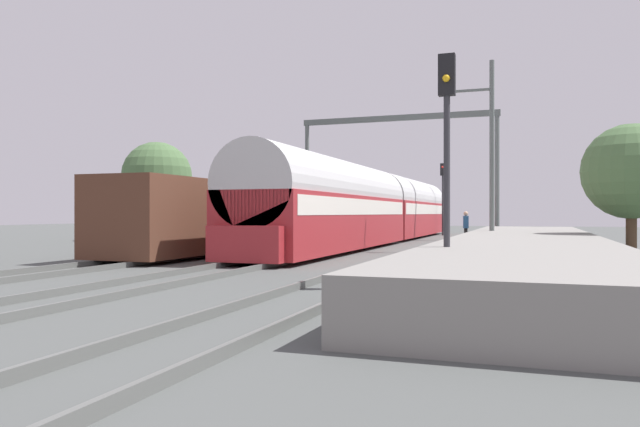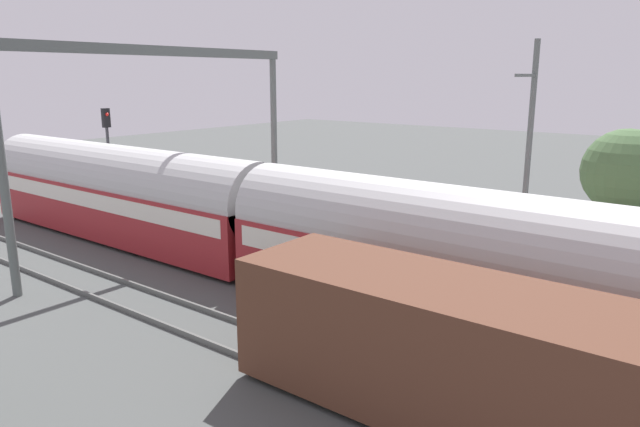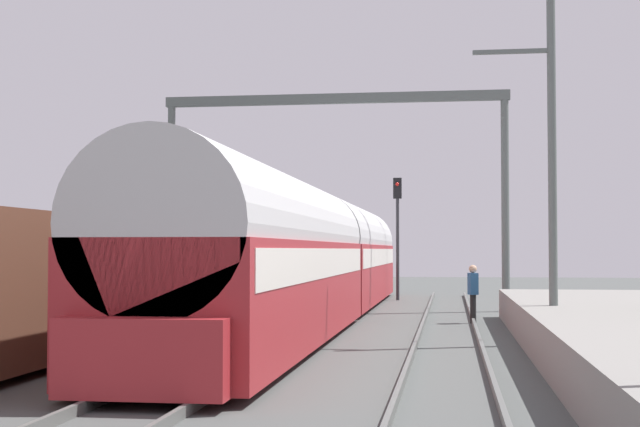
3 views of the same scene
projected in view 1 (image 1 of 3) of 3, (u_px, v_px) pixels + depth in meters
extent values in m
plane|color=#4B4E4D|center=(280.00, 261.00, 20.31)|extent=(120.00, 120.00, 0.00)
cube|color=#5B5D5A|center=(159.00, 255.00, 21.92)|extent=(0.08, 60.00, 0.16)
cube|color=#5B5D5A|center=(193.00, 256.00, 21.44)|extent=(0.08, 60.00, 0.16)
cube|color=#5B5D5A|center=(261.00, 258.00, 20.55)|extent=(0.08, 60.00, 0.16)
cube|color=#5B5D5A|center=(299.00, 259.00, 20.07)|extent=(0.08, 60.00, 0.16)
cube|color=#5B5D5A|center=(377.00, 262.00, 19.17)|extent=(0.08, 60.00, 0.16)
cube|color=#5B5D5A|center=(422.00, 263.00, 18.69)|extent=(0.08, 60.00, 0.16)
cube|color=gray|center=(527.00, 249.00, 19.54)|extent=(4.40, 28.00, 0.90)
cube|color=maroon|center=(332.00, 222.00, 25.62)|extent=(2.90, 16.00, 2.20)
cube|color=silver|center=(332.00, 207.00, 25.62)|extent=(2.93, 15.36, 0.64)
cylinder|color=#BCBCBC|center=(332.00, 192.00, 25.62)|extent=(2.84, 16.00, 2.84)
cube|color=maroon|center=(407.00, 219.00, 41.03)|extent=(2.90, 16.00, 2.20)
cube|color=silver|center=(407.00, 209.00, 41.03)|extent=(2.93, 15.36, 0.64)
cylinder|color=#BCBCBC|center=(407.00, 200.00, 41.03)|extent=(2.84, 16.00, 2.84)
cube|color=maroon|center=(245.00, 244.00, 17.85)|extent=(2.40, 0.50, 1.10)
cube|color=#563323|center=(216.00, 216.00, 24.47)|extent=(2.80, 13.00, 2.70)
cube|color=black|center=(216.00, 248.00, 24.47)|extent=(2.52, 11.96, 0.10)
cylinder|color=black|center=(466.00, 236.00, 31.17)|extent=(0.21, 0.21, 0.85)
cube|color=#285684|center=(466.00, 222.00, 31.17)|extent=(0.32, 0.44, 0.64)
sphere|color=tan|center=(466.00, 214.00, 31.17)|extent=(0.24, 0.24, 0.24)
cylinder|color=#2D2D33|center=(447.00, 192.00, 12.97)|extent=(0.14, 0.14, 4.19)
cube|color=black|center=(447.00, 75.00, 12.97)|extent=(0.36, 0.20, 0.90)
sphere|color=yellow|center=(446.00, 78.00, 12.86)|extent=(0.16, 0.16, 0.16)
cylinder|color=#2D2D33|center=(443.00, 205.00, 43.80)|extent=(0.14, 0.14, 4.39)
cube|color=black|center=(443.00, 169.00, 43.80)|extent=(0.36, 0.20, 0.90)
sphere|color=red|center=(443.00, 167.00, 43.69)|extent=(0.16, 0.16, 0.16)
cylinder|color=#58605E|center=(307.00, 182.00, 39.99)|extent=(0.28, 0.28, 7.50)
cylinder|color=#58605E|center=(497.00, 178.00, 35.90)|extent=(0.28, 0.28, 7.50)
cube|color=#58605E|center=(397.00, 118.00, 37.94)|extent=(12.62, 0.24, 0.36)
cylinder|color=#58605E|center=(492.00, 156.00, 24.86)|extent=(0.20, 0.20, 8.00)
cube|color=#58605E|center=(470.00, 91.00, 25.16)|extent=(1.80, 0.10, 0.10)
cylinder|color=#4C3826|center=(157.00, 221.00, 36.05)|extent=(0.36, 0.36, 2.28)
sphere|color=#47673C|center=(157.00, 177.00, 36.05)|extent=(4.17, 4.17, 4.17)
cylinder|color=#4C3826|center=(631.00, 233.00, 21.08)|extent=(0.36, 0.36, 1.85)
sphere|color=#47673C|center=(631.00, 171.00, 21.08)|extent=(3.37, 3.37, 3.37)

